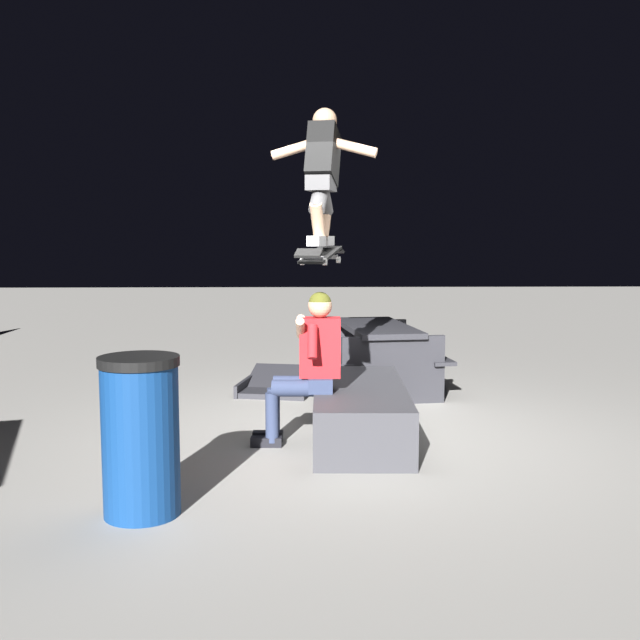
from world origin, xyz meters
TOP-DOWN VIEW (x-y plane):
  - ground_plane at (0.00, 0.00)m, footprint 40.00×40.00m
  - ledge_box_main at (0.06, -0.05)m, footprint 2.03×0.85m
  - person_sitting_on_ledge at (-0.13, 0.40)m, footprint 0.59×0.76m
  - skateboard at (-0.21, 0.29)m, footprint 1.04×0.44m
  - skater_airborne at (-0.15, 0.27)m, footprint 0.64×0.88m
  - kicker_ramp at (2.06, 0.70)m, footprint 1.12×0.96m
  - picnic_table_back at (2.11, -0.42)m, footprint 1.85×1.54m
  - trash_bin at (-1.71, 1.46)m, footprint 0.50×0.50m

SIDE VIEW (x-z plane):
  - ground_plane at x=0.00m, z-range 0.00..0.00m
  - kicker_ramp at x=2.06m, z-range -0.10..0.20m
  - ledge_box_main at x=0.06m, z-range 0.00..0.46m
  - picnic_table_back at x=2.11m, z-range 0.12..0.87m
  - trash_bin at x=-1.71m, z-range 0.00..1.01m
  - person_sitting_on_ledge at x=-0.13m, z-range 0.07..1.36m
  - skateboard at x=-0.21m, z-range 1.53..1.67m
  - skater_airborne at x=-0.15m, z-range 1.73..2.85m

